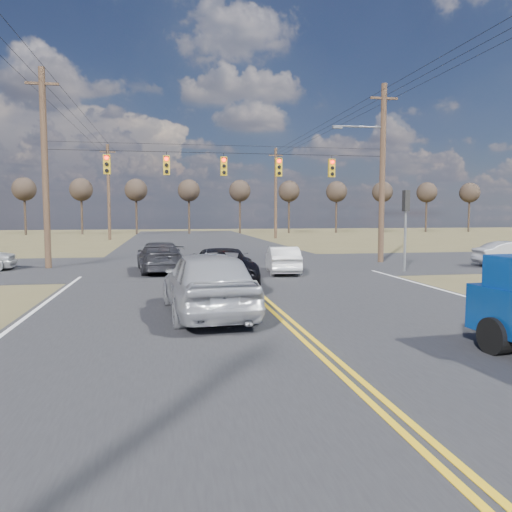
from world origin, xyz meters
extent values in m
plane|color=brown|center=(0.00, 0.00, 0.00)|extent=(160.00, 160.00, 0.00)
cube|color=#28282B|center=(0.00, 10.00, 0.00)|extent=(14.00, 120.00, 0.02)
cube|color=#28282B|center=(0.00, 18.00, 0.00)|extent=(120.00, 12.00, 0.02)
cylinder|color=#473323|center=(-9.00, 18.00, 5.00)|extent=(0.32, 0.32, 10.00)
cube|color=#473323|center=(-9.00, 18.00, 9.20)|extent=(1.60, 0.12, 0.12)
cylinder|color=#473323|center=(9.00, 18.00, 5.00)|extent=(0.32, 0.32, 10.00)
cube|color=#473323|center=(9.00, 18.00, 9.20)|extent=(1.60, 0.12, 0.12)
cylinder|color=black|center=(0.00, 18.00, 6.00)|extent=(18.00, 0.02, 0.02)
cylinder|color=black|center=(0.00, 18.00, 6.40)|extent=(18.00, 0.02, 0.02)
cube|color=#B28C14|center=(-6.00, 18.00, 5.30)|extent=(0.34, 0.24, 1.00)
cylinder|color=#FF0C05|center=(-6.00, 17.86, 5.63)|extent=(0.20, 0.06, 0.20)
cylinder|color=black|center=(-6.00, 17.86, 5.30)|extent=(0.20, 0.06, 0.20)
cylinder|color=black|center=(-6.00, 17.86, 4.97)|extent=(0.20, 0.06, 0.20)
cube|color=black|center=(-6.00, 17.83, 5.74)|extent=(0.24, 0.14, 0.03)
cube|color=#B28C14|center=(-3.00, 18.00, 5.30)|extent=(0.34, 0.24, 1.00)
cylinder|color=#FF0C05|center=(-3.00, 17.86, 5.63)|extent=(0.20, 0.06, 0.20)
cylinder|color=black|center=(-3.00, 17.86, 5.30)|extent=(0.20, 0.06, 0.20)
cylinder|color=black|center=(-3.00, 17.86, 4.97)|extent=(0.20, 0.06, 0.20)
cube|color=black|center=(-3.00, 17.83, 5.74)|extent=(0.24, 0.14, 0.03)
cube|color=#B28C14|center=(0.00, 18.00, 5.30)|extent=(0.34, 0.24, 1.00)
cylinder|color=#FF0C05|center=(0.00, 17.86, 5.63)|extent=(0.20, 0.06, 0.20)
cylinder|color=black|center=(0.00, 17.86, 5.30)|extent=(0.20, 0.06, 0.20)
cylinder|color=black|center=(0.00, 17.86, 4.97)|extent=(0.20, 0.06, 0.20)
cube|color=black|center=(0.00, 17.83, 5.74)|extent=(0.24, 0.14, 0.03)
cube|color=#B28C14|center=(3.00, 18.00, 5.30)|extent=(0.34, 0.24, 1.00)
cylinder|color=#FF0C05|center=(3.00, 17.86, 5.63)|extent=(0.20, 0.06, 0.20)
cylinder|color=black|center=(3.00, 17.86, 5.30)|extent=(0.20, 0.06, 0.20)
cylinder|color=black|center=(3.00, 17.86, 4.97)|extent=(0.20, 0.06, 0.20)
cube|color=black|center=(3.00, 17.83, 5.74)|extent=(0.24, 0.14, 0.03)
cube|color=#B28C14|center=(6.00, 18.00, 5.30)|extent=(0.34, 0.24, 1.00)
cylinder|color=#FF0C05|center=(6.00, 17.86, 5.63)|extent=(0.20, 0.06, 0.20)
cylinder|color=black|center=(6.00, 17.86, 5.30)|extent=(0.20, 0.06, 0.20)
cylinder|color=black|center=(6.00, 17.86, 4.97)|extent=(0.20, 0.06, 0.20)
cube|color=black|center=(6.00, 17.83, 5.74)|extent=(0.24, 0.14, 0.03)
cylinder|color=slate|center=(8.20, 13.50, 1.60)|extent=(0.12, 0.12, 3.20)
cube|color=black|center=(8.20, 13.50, 3.40)|extent=(0.24, 0.34, 1.00)
cylinder|color=slate|center=(7.60, 18.00, 7.60)|extent=(2.80, 0.10, 0.10)
cube|color=slate|center=(6.30, 18.00, 7.55)|extent=(0.55, 0.22, 0.14)
cylinder|color=#473323|center=(-9.00, 46.00, 5.00)|extent=(0.32, 0.32, 10.00)
cube|color=#473323|center=(-9.00, 46.00, 9.20)|extent=(1.60, 0.12, 0.12)
cylinder|color=#473323|center=(9.00, 46.00, 5.00)|extent=(0.32, 0.32, 10.00)
cube|color=#473323|center=(9.00, 46.00, 9.20)|extent=(1.60, 0.12, 0.12)
cylinder|color=black|center=(-9.70, 17.00, 9.30)|extent=(0.02, 58.00, 0.02)
cylinder|color=black|center=(-9.00, 17.00, 9.30)|extent=(0.02, 58.00, 0.02)
cylinder|color=black|center=(-8.30, 17.00, 9.30)|extent=(0.02, 58.00, 0.02)
cylinder|color=black|center=(8.30, 17.00, 9.30)|extent=(0.02, 58.00, 0.02)
cylinder|color=black|center=(9.00, 17.00, 9.30)|extent=(0.02, 58.00, 0.02)
cylinder|color=black|center=(9.70, 17.00, 9.30)|extent=(0.02, 58.00, 0.02)
cylinder|color=#33261C|center=(-21.00, 60.00, 2.75)|extent=(0.28, 0.28, 5.50)
sphere|color=#2D231C|center=(-21.00, 60.00, 5.90)|extent=(3.00, 3.00, 3.00)
cylinder|color=#33261C|center=(-14.00, 60.00, 2.75)|extent=(0.28, 0.28, 5.50)
sphere|color=#2D231C|center=(-14.00, 60.00, 5.90)|extent=(3.00, 3.00, 3.00)
cylinder|color=#33261C|center=(-7.00, 60.00, 2.75)|extent=(0.28, 0.28, 5.50)
sphere|color=#2D231C|center=(-7.00, 60.00, 5.90)|extent=(3.00, 3.00, 3.00)
cylinder|color=#33261C|center=(0.00, 60.00, 2.75)|extent=(0.28, 0.28, 5.50)
sphere|color=#2D231C|center=(0.00, 60.00, 5.90)|extent=(3.00, 3.00, 3.00)
cylinder|color=#33261C|center=(7.00, 60.00, 2.75)|extent=(0.28, 0.28, 5.50)
sphere|color=#2D231C|center=(7.00, 60.00, 5.90)|extent=(3.00, 3.00, 3.00)
cylinder|color=#33261C|center=(14.00, 60.00, 2.75)|extent=(0.28, 0.28, 5.50)
sphere|color=#2D231C|center=(14.00, 60.00, 5.90)|extent=(3.00, 3.00, 3.00)
cylinder|color=#33261C|center=(21.00, 60.00, 2.75)|extent=(0.28, 0.28, 5.50)
sphere|color=#2D231C|center=(21.00, 60.00, 5.90)|extent=(3.00, 3.00, 3.00)
cylinder|color=#33261C|center=(28.00, 60.00, 2.75)|extent=(0.28, 0.28, 5.50)
sphere|color=#2D231C|center=(28.00, 60.00, 5.90)|extent=(3.00, 3.00, 3.00)
cylinder|color=#33261C|center=(35.00, 60.00, 2.75)|extent=(0.28, 0.28, 5.50)
sphere|color=#2D231C|center=(35.00, 60.00, 5.90)|extent=(3.00, 3.00, 3.00)
cylinder|color=#33261C|center=(42.00, 60.00, 2.75)|extent=(0.28, 0.28, 5.50)
sphere|color=#2D231C|center=(42.00, 60.00, 5.90)|extent=(3.00, 3.00, 3.00)
cylinder|color=black|center=(3.36, 0.02, 0.38)|extent=(0.37, 0.78, 0.76)
imported|color=#A9AAB1|center=(-1.95, 4.90, 0.92)|extent=(2.56, 5.56, 1.85)
imported|color=black|center=(-1.05, 9.80, 0.77)|extent=(3.02, 5.72, 1.53)
imported|color=silver|center=(2.30, 13.94, 0.63)|extent=(1.79, 3.96, 1.26)
imported|color=#323237|center=(-3.38, 15.50, 0.72)|extent=(2.48, 5.15, 1.45)
camera|label=1|loc=(-3.04, -8.71, 2.81)|focal=35.00mm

